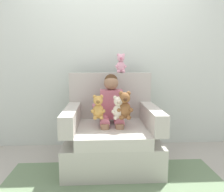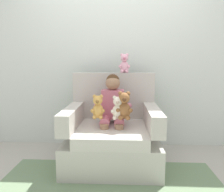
{
  "view_description": "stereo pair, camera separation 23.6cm",
  "coord_description": "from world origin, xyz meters",
  "views": [
    {
      "loc": [
        -0.13,
        -2.39,
        1.15
      ],
      "look_at": [
        -0.0,
        -0.05,
        0.8
      ],
      "focal_mm": 34.87,
      "sensor_mm": 36.0,
      "label": 1
    },
    {
      "loc": [
        0.11,
        -2.39,
        1.15
      ],
      "look_at": [
        -0.0,
        -0.05,
        0.8
      ],
      "focal_mm": 34.87,
      "sensor_mm": 36.0,
      "label": 2
    }
  ],
  "objects": [
    {
      "name": "seated_child",
      "position": [
        -0.0,
        0.08,
        0.67
      ],
      "size": [
        0.45,
        0.39,
        0.82
      ],
      "rotation": [
        0.0,
        0.0,
        -0.01
      ],
      "color": "#C66B7F",
      "rests_on": "armchair"
    },
    {
      "name": "ground_plane",
      "position": [
        0.0,
        0.0,
        0.0
      ],
      "size": [
        8.0,
        8.0,
        0.0
      ],
      "primitive_type": "plane",
      "color": "#ADA89E"
    },
    {
      "name": "plush_pink_on_backrest",
      "position": [
        0.14,
        0.39,
        1.15
      ],
      "size": [
        0.15,
        0.12,
        0.24
      ],
      "rotation": [
        0.0,
        0.0,
        0.19
      ],
      "color": "#EAA8BC",
      "rests_on": "armchair"
    },
    {
      "name": "back_wall",
      "position": [
        0.0,
        0.69,
        1.3
      ],
      "size": [
        6.0,
        0.1,
        2.6
      ],
      "primitive_type": "cube",
      "color": "silver",
      "rests_on": "ground"
    },
    {
      "name": "plush_cream",
      "position": [
        0.06,
        -0.11,
        0.68
      ],
      "size": [
        0.15,
        0.12,
        0.26
      ],
      "rotation": [
        0.0,
        0.0,
        0.06
      ],
      "color": "silver",
      "rests_on": "armchair"
    },
    {
      "name": "plush_honey",
      "position": [
        -0.15,
        -0.09,
        0.69
      ],
      "size": [
        0.16,
        0.13,
        0.26
      ],
      "rotation": [
        0.0,
        0.0,
        0.1
      ],
      "color": "gold",
      "rests_on": "armchair"
    },
    {
      "name": "armchair",
      "position": [
        0.0,
        0.05,
        0.33
      ],
      "size": [
        1.03,
        0.93,
        1.04
      ],
      "color": "#BCB7AD",
      "rests_on": "ground"
    },
    {
      "name": "plush_brown",
      "position": [
        0.13,
        -0.11,
        0.7
      ],
      "size": [
        0.18,
        0.15,
        0.3
      ],
      "rotation": [
        0.0,
        0.0,
        0.38
      ],
      "color": "brown",
      "rests_on": "armchair"
    }
  ]
}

